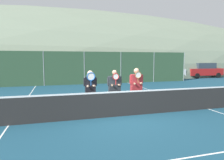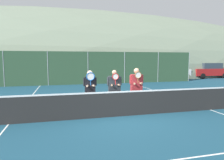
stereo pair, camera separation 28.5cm
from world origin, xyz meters
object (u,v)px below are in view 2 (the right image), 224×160
(car_far_right, at_px, (209,70))
(player_center_left, at_px, (114,88))
(player_leftmost, at_px, (90,88))
(car_right_of_center, at_px, (169,71))
(car_far_left, at_px, (21,73))
(player_center_right, at_px, (136,86))
(car_center, at_px, (123,71))
(car_left_of_center, at_px, (74,72))

(car_far_right, bearing_deg, player_center_left, -140.32)
(player_leftmost, xyz_separation_m, car_far_right, (15.65, 12.13, -0.15))
(player_leftmost, distance_m, car_right_of_center, 16.06)
(player_leftmost, xyz_separation_m, player_center_left, (0.99, -0.03, -0.01))
(car_far_left, relative_size, car_right_of_center, 0.94)
(player_center_left, height_order, player_center_right, player_center_right)
(player_center_left, distance_m, car_far_right, 19.05)
(car_center, bearing_deg, player_leftmost, -112.60)
(player_leftmost, distance_m, player_center_left, 0.99)
(car_left_of_center, xyz_separation_m, car_center, (5.14, 0.17, -0.02))
(car_right_of_center, bearing_deg, player_leftmost, -130.73)
(car_left_of_center, height_order, car_center, car_left_of_center)
(car_left_of_center, xyz_separation_m, car_right_of_center, (10.42, -0.16, -0.06))
(player_center_right, distance_m, car_left_of_center, 12.58)
(player_leftmost, relative_size, car_left_of_center, 0.42)
(car_center, distance_m, car_far_right, 10.46)
(car_center, bearing_deg, car_far_right, -2.03)
(car_right_of_center, bearing_deg, car_center, 176.45)
(player_center_right, relative_size, car_right_of_center, 0.41)
(player_center_left, relative_size, car_far_right, 0.39)
(car_left_of_center, relative_size, car_right_of_center, 0.94)
(player_center_right, relative_size, car_center, 0.39)
(car_left_of_center, bearing_deg, player_leftmost, -90.31)
(car_left_of_center, distance_m, car_far_right, 15.59)
(car_far_left, bearing_deg, car_far_right, -0.49)
(player_leftmost, relative_size, player_center_left, 1.00)
(car_center, height_order, car_right_of_center, car_center)
(player_center_left, xyz_separation_m, player_center_right, (0.93, -0.07, 0.06))
(player_center_left, bearing_deg, car_right_of_center, 52.14)
(car_far_left, height_order, car_far_right, car_far_left)
(player_center_left, height_order, car_left_of_center, car_left_of_center)
(car_right_of_center, bearing_deg, car_far_left, 179.51)
(player_center_right, bearing_deg, player_leftmost, 176.90)
(player_center_right, bearing_deg, car_far_left, 118.53)
(car_left_of_center, bearing_deg, player_center_right, -81.51)
(car_far_left, xyz_separation_m, car_left_of_center, (4.89, 0.03, 0.02))
(car_far_left, bearing_deg, player_leftmost, -68.59)
(player_center_right, bearing_deg, car_right_of_center, 55.12)
(car_right_of_center, bearing_deg, player_center_left, -127.86)
(car_left_of_center, relative_size, car_center, 0.89)
(car_far_left, bearing_deg, car_right_of_center, -0.49)
(car_left_of_center, bearing_deg, player_center_left, -85.71)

